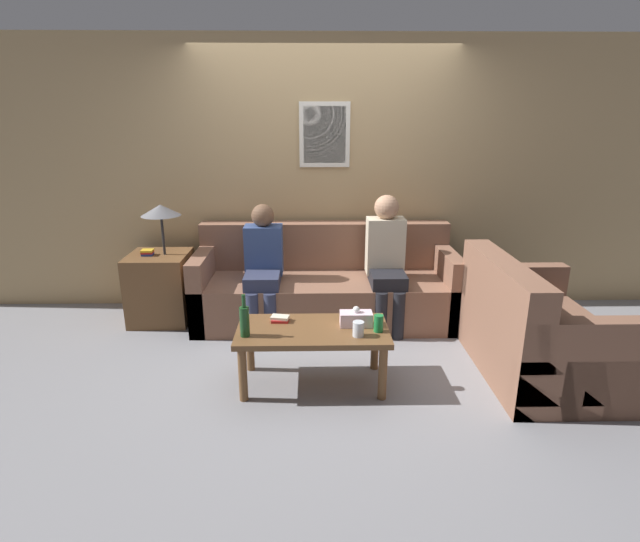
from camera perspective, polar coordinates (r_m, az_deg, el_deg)
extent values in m
plane|color=gray|center=(4.39, 0.81, -7.98)|extent=(16.00, 16.00, 0.00)
cube|color=tan|center=(4.97, 0.50, 10.71)|extent=(9.00, 0.06, 2.60)
cube|color=silver|center=(4.89, 0.53, 15.30)|extent=(0.48, 0.02, 0.60)
cube|color=#B7CCB2|center=(4.89, 0.53, 15.30)|extent=(0.40, 0.01, 0.52)
cube|color=brown|center=(4.73, 0.64, -3.22)|extent=(2.41, 0.86, 0.43)
cube|color=brown|center=(4.91, 0.54, 2.98)|extent=(2.41, 0.20, 0.45)
cube|color=brown|center=(4.79, -13.06, -1.83)|extent=(0.14, 0.86, 0.68)
cube|color=brown|center=(4.85, 14.16, -1.65)|extent=(0.14, 0.86, 0.68)
cube|color=brown|center=(4.15, 23.77, -7.87)|extent=(0.86, 1.31, 0.43)
cube|color=brown|center=(3.86, 20.11, -2.21)|extent=(0.20, 1.31, 0.45)
cube|color=brown|center=(3.64, 27.78, -9.91)|extent=(0.86, 0.14, 0.68)
cube|color=brown|center=(4.60, 21.03, -3.41)|extent=(0.86, 0.14, 0.68)
cube|color=brown|center=(3.57, -0.85, -6.87)|extent=(1.08, 0.55, 0.04)
cylinder|color=brown|center=(3.50, -8.82, -11.57)|extent=(0.06, 0.06, 0.40)
cylinder|color=brown|center=(3.51, 7.17, -11.47)|extent=(0.06, 0.06, 0.40)
cylinder|color=brown|center=(3.88, -8.00, -8.49)|extent=(0.06, 0.06, 0.40)
cylinder|color=brown|center=(3.88, 6.29, -8.40)|extent=(0.06, 0.06, 0.40)
cube|color=brown|center=(4.94, -17.73, -1.80)|extent=(0.54, 0.54, 0.65)
cylinder|color=#262628|center=(4.79, -17.51, 4.03)|extent=(0.02, 0.02, 0.38)
cone|color=slate|center=(4.74, -17.76, 6.64)|extent=(0.35, 0.35, 0.10)
cube|color=navy|center=(4.85, -19.10, 1.82)|extent=(0.10, 0.09, 0.02)
cube|color=red|center=(4.84, -19.12, 2.02)|extent=(0.10, 0.09, 0.02)
cube|color=gold|center=(4.84, -19.14, 2.22)|extent=(0.11, 0.09, 0.02)
cylinder|color=#19421E|center=(3.44, -8.61, -5.75)|extent=(0.07, 0.07, 0.21)
cylinder|color=#19421E|center=(3.38, -8.73, -3.42)|extent=(0.03, 0.03, 0.09)
cylinder|color=silver|center=(3.43, 4.40, -6.62)|extent=(0.08, 0.08, 0.10)
cube|color=red|center=(3.68, -4.58, -5.60)|extent=(0.13, 0.10, 0.02)
cube|color=beige|center=(3.67, -4.59, -5.30)|extent=(0.14, 0.10, 0.02)
cylinder|color=#197A38|center=(3.51, 6.71, -5.96)|extent=(0.07, 0.07, 0.12)
cube|color=silver|center=(3.60, 4.14, -5.46)|extent=(0.23, 0.12, 0.10)
sphere|color=white|center=(3.57, 4.16, -4.43)|extent=(0.05, 0.05, 0.05)
cube|color=#2D334C|center=(4.46, -6.57, -1.04)|extent=(0.31, 0.41, 0.14)
cylinder|color=#2D334C|center=(4.37, -7.69, -5.20)|extent=(0.11, 0.11, 0.43)
cylinder|color=#2D334C|center=(4.35, -5.68, -5.20)|extent=(0.11, 0.11, 0.43)
cube|color=#33477A|center=(4.59, -6.43, 2.43)|extent=(0.34, 0.22, 0.45)
sphere|color=brown|center=(4.52, -6.57, 6.31)|extent=(0.21, 0.21, 0.21)
cube|color=black|center=(4.49, 7.69, -0.95)|extent=(0.31, 0.41, 0.14)
cylinder|color=black|center=(4.38, 6.96, -5.09)|extent=(0.11, 0.11, 0.43)
cylinder|color=black|center=(4.41, 8.93, -5.05)|extent=(0.11, 0.11, 0.43)
cube|color=beige|center=(4.61, 7.45, 2.88)|extent=(0.34, 0.22, 0.51)
sphere|color=tan|center=(4.54, 7.62, 7.23)|extent=(0.22, 0.22, 0.22)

